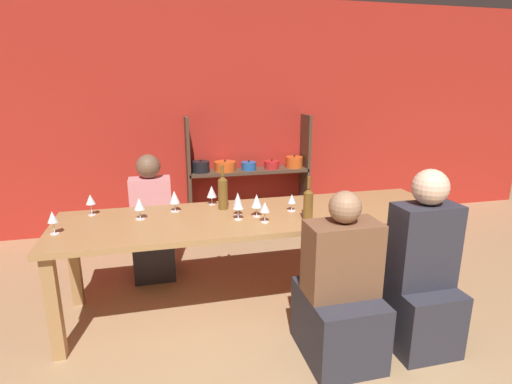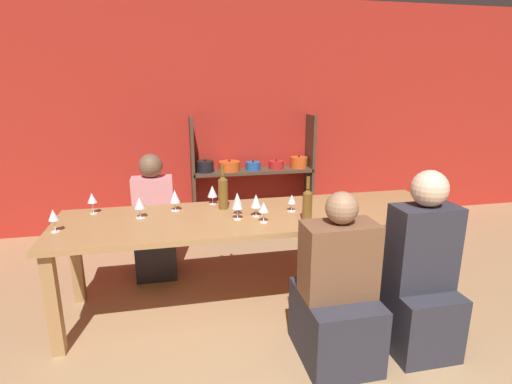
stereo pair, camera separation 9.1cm
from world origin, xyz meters
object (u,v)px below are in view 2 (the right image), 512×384
Objects in this scene: wine_bottle_green at (307,204)px; person_near_a at (418,285)px; wine_glass_empty_c at (292,200)px; person_near_b at (336,301)px; wine_glass_white_e at (53,216)px; person_far_a at (155,230)px; dining_table at (259,224)px; wine_glass_white_a at (175,197)px; wine_glass_empty_b at (212,191)px; wine_glass_red_a at (264,208)px; wine_glass_white_b at (92,199)px; wine_glass_red_b at (237,199)px; wine_glass_empty_a at (237,204)px; wine_bottle_dark at (223,192)px; wine_glass_white_d at (139,203)px; shelf_unit at (253,188)px; wine_glass_white_c at (256,201)px.

wine_bottle_green is 0.91m from person_near_a.
wine_glass_empty_c is 0.89m from person_near_b.
person_far_a is (0.61, 0.82, -0.45)m from wine_glass_white_e.
dining_table is 0.69m from wine_glass_white_a.
wine_glass_empty_b reaches higher than wine_glass_red_a.
wine_glass_white_b is (-1.24, 0.47, 0.01)m from wine_glass_red_a.
wine_glass_empty_b is 0.33m from wine_glass_white_a.
wine_glass_empty_c is (0.43, 0.01, -0.03)m from wine_glass_red_b.
wine_glass_empty_c is at bearing 146.34° from person_far_a.
wine_glass_empty_a reaches higher than wine_glass_white_b.
wine_glass_red_a is 0.35m from wine_glass_empty_c.
wine_glass_white_a is 0.86m from wine_glass_white_e.
wine_bottle_dark is 0.21m from wine_glass_red_b.
wine_glass_red_b is at bearing 145.15° from person_near_a.
person_near_a is at bearing -0.43° from person_near_b.
wine_glass_empty_a is at bearing 163.98° from wine_bottle_green.
person_near_b is (1.16, -1.48, -0.03)m from person_far_a.
wine_glass_red_b is (-0.47, 0.23, -0.00)m from wine_bottle_green.
person_near_a is (1.16, -0.94, -0.45)m from wine_bottle_dark.
person_near_b reaches higher than dining_table.
wine_glass_white_d is (-0.70, 0.18, -0.01)m from wine_glass_empty_a.
person_near_b is (0.59, -0.94, -0.51)m from wine_bottle_dark.
wine_bottle_green is (-0.02, -2.04, 0.41)m from shelf_unit.
person_far_a is (-0.19, 0.52, -0.45)m from wine_glass_white_a.
wine_glass_empty_a reaches higher than wine_glass_empty_c.
shelf_unit is 8.86× the size of wine_glass_white_a.
wine_glass_empty_c is (0.28, 0.21, -0.02)m from wine_glass_red_a.
wine_glass_red_b reaches higher than wine_glass_red_a.
wine_glass_empty_b is at bearing 20.72° from wine_glass_white_a.
wine_glass_white_d is 1.04× the size of wine_glass_white_e.
wine_glass_white_c is (1.21, -0.33, -0.00)m from wine_glass_white_b.
shelf_unit reaches higher than wine_bottle_dark.
person_far_a is at bearing 134.86° from wine_glass_white_c.
wine_bottle_dark reaches higher than wine_glass_red_a.
wine_glass_white_b is at bearing 47.11° from person_far_a.
wine_glass_white_b is (-1.00, 0.09, -0.02)m from wine_bottle_dark.
wine_glass_white_a is at bearing 20.67° from wine_glass_white_e.
wine_glass_white_c is 0.14× the size of person_near_a.
wine_glass_empty_b is at bearing 23.21° from wine_glass_white_d.
wine_glass_empty_c reaches higher than dining_table.
wine_glass_white_a is at bearing 154.23° from wine_bottle_green.
shelf_unit is 4.20× the size of wine_bottle_dark.
person_far_a is at bearing 127.59° from wine_glass_empty_a.
wine_glass_empty_b is at bearing 151.21° from wine_glass_empty_c.
wine_bottle_dark is at bearing 122.13° from person_near_b.
wine_glass_white_d is 0.79m from person_far_a.
wine_glass_white_d is 0.15× the size of person_near_b.
wine_glass_empty_a is 0.15× the size of person_near_b.
person_far_a reaches higher than wine_glass_red_b.
wine_glass_red_a is 0.81m from person_near_b.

